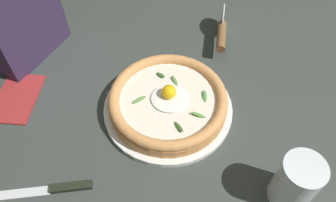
{
  "coord_description": "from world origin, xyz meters",
  "views": [
    {
      "loc": [
        0.11,
        -0.43,
        0.6
      ],
      "look_at": [
        -0.02,
        -0.02,
        0.03
      ],
      "focal_mm": 36.06,
      "sensor_mm": 36.0,
      "label": 1
    }
  ],
  "objects_px": {
    "pizza": "(168,101)",
    "drinking_glass": "(294,184)",
    "table_knife": "(51,189)",
    "pizza_cutter": "(222,31)",
    "folded_napkin": "(17,97)"
  },
  "relations": [
    {
      "from": "pizza",
      "to": "pizza_cutter",
      "type": "height_order",
      "value": "pizza_cutter"
    },
    {
      "from": "pizza",
      "to": "pizza_cutter",
      "type": "xyz_separation_m",
      "value": [
        0.07,
        0.25,
        0.01
      ]
    },
    {
      "from": "pizza",
      "to": "drinking_glass",
      "type": "distance_m",
      "value": 0.29
    },
    {
      "from": "pizza",
      "to": "pizza_cutter",
      "type": "distance_m",
      "value": 0.25
    },
    {
      "from": "pizza",
      "to": "table_knife",
      "type": "bearing_deg",
      "value": -123.36
    },
    {
      "from": "pizza_cutter",
      "to": "table_knife",
      "type": "bearing_deg",
      "value": -115.02
    },
    {
      "from": "table_knife",
      "to": "pizza",
      "type": "bearing_deg",
      "value": 56.64
    },
    {
      "from": "pizza_cutter",
      "to": "folded_napkin",
      "type": "relative_size",
      "value": 1.1
    },
    {
      "from": "pizza_cutter",
      "to": "table_knife",
      "type": "height_order",
      "value": "pizza_cutter"
    },
    {
      "from": "table_knife",
      "to": "folded_napkin",
      "type": "height_order",
      "value": "table_knife"
    },
    {
      "from": "pizza",
      "to": "pizza_cutter",
      "type": "relative_size",
      "value": 1.64
    },
    {
      "from": "folded_napkin",
      "to": "drinking_glass",
      "type": "bearing_deg",
      "value": -5.74
    },
    {
      "from": "pizza",
      "to": "drinking_glass",
      "type": "bearing_deg",
      "value": -25.29
    },
    {
      "from": "pizza",
      "to": "drinking_glass",
      "type": "xyz_separation_m",
      "value": [
        0.27,
        -0.13,
        0.02
      ]
    },
    {
      "from": "pizza",
      "to": "table_knife",
      "type": "distance_m",
      "value": 0.29
    }
  ]
}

